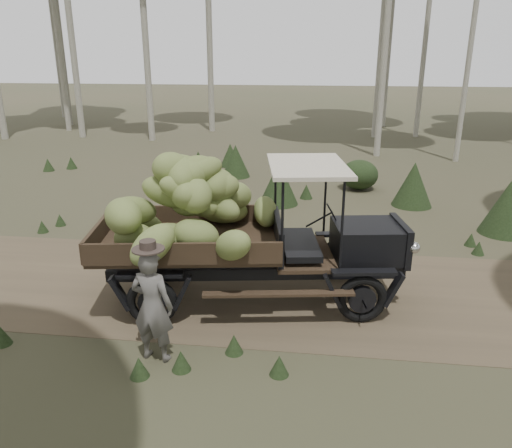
# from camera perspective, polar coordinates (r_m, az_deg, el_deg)

# --- Properties ---
(ground) EXTENTS (120.00, 120.00, 0.00)m
(ground) POSITION_cam_1_polar(r_m,az_deg,el_deg) (9.53, -6.67, -6.98)
(ground) COLOR #473D2B
(ground) RESTS_ON ground
(dirt_track) EXTENTS (70.00, 4.00, 0.01)m
(dirt_track) POSITION_cam_1_polar(r_m,az_deg,el_deg) (9.53, -6.67, -6.96)
(dirt_track) COLOR brown
(dirt_track) RESTS_ON ground
(banana_truck) EXTENTS (5.52, 3.03, 2.73)m
(banana_truck) POSITION_cam_1_polar(r_m,az_deg,el_deg) (8.34, -4.41, 0.79)
(banana_truck) COLOR black
(banana_truck) RESTS_ON ground
(farmer) EXTENTS (0.66, 0.51, 1.81)m
(farmer) POSITION_cam_1_polar(r_m,az_deg,el_deg) (7.13, -11.76, -9.03)
(farmer) COLOR #5B5753
(farmer) RESTS_ON ground
(undergrowth) EXTENTS (22.19, 22.19, 1.33)m
(undergrowth) POSITION_cam_1_polar(r_m,az_deg,el_deg) (7.25, -10.15, -11.22)
(undergrowth) COLOR #233319
(undergrowth) RESTS_ON ground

